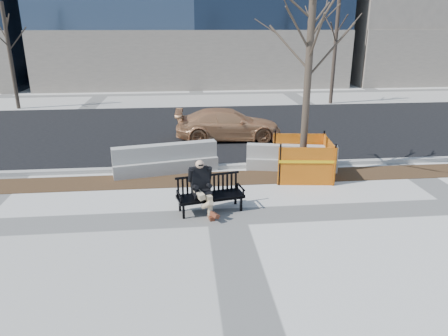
{
  "coord_description": "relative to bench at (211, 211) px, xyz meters",
  "views": [
    {
      "loc": [
        -0.97,
        -9.03,
        4.44
      ],
      "look_at": [
        0.05,
        0.97,
        0.91
      ],
      "focal_mm": 33.19,
      "sensor_mm": 36.0,
      "label": 1
    }
  ],
  "objects": [
    {
      "name": "sedan",
      "position": [
        1.19,
        6.7,
        0.0
      ],
      "size": [
        4.25,
        1.84,
        1.22
      ],
      "primitive_type": "imported",
      "rotation": [
        0.0,
        0.0,
        1.54
      ],
      "color": "#B97E51",
      "rests_on": "ground"
    },
    {
      "name": "bench",
      "position": [
        0.0,
        0.0,
        0.0
      ],
      "size": [
        1.77,
        0.93,
        0.9
      ],
      "primitive_type": null,
      "rotation": [
        0.0,
        0.0,
        0.2
      ],
      "color": "black",
      "rests_on": "ground"
    },
    {
      "name": "tree_fence",
      "position": [
        2.96,
        2.23,
        0.0
      ],
      "size": [
        2.76,
        2.76,
        6.2
      ],
      "primitive_type": null,
      "rotation": [
        0.0,
        0.0,
        -0.12
      ],
      "color": "orange",
      "rests_on": "ground"
    },
    {
      "name": "ground",
      "position": [
        0.35,
        -0.37,
        0.0
      ],
      "size": [
        120.0,
        120.0,
        0.0
      ],
      "primitive_type": "plane",
      "color": "beige",
      "rests_on": "ground"
    },
    {
      "name": "far_tree_right",
      "position": [
        8.03,
        13.97,
        0.0
      ],
      "size": [
        2.91,
        2.91,
        6.19
      ],
      "primitive_type": null,
      "rotation": [
        0.0,
        0.0,
        -0.33
      ],
      "color": "#3F3228",
      "rests_on": "ground"
    },
    {
      "name": "far_tree_left",
      "position": [
        -9.6,
        14.21,
        0.0
      ],
      "size": [
        2.52,
        2.52,
        5.94
      ],
      "primitive_type": null,
      "rotation": [
        0.0,
        0.0,
        -0.16
      ],
      "color": "#3F3429",
      "rests_on": "ground"
    },
    {
      "name": "curb",
      "position": [
        0.35,
        3.18,
        0.06
      ],
      "size": [
        60.0,
        0.25,
        0.12
      ],
      "primitive_type": "cube",
      "color": "#9E9B93",
      "rests_on": "ground"
    },
    {
      "name": "jersey_barrier_right",
      "position": [
        2.79,
        2.85,
        0.0
      ],
      "size": [
        2.9,
        1.13,
        0.82
      ],
      "primitive_type": null,
      "rotation": [
        0.0,
        0.0,
        -0.2
      ],
      "color": "#9E9B94",
      "rests_on": "ground"
    },
    {
      "name": "seated_man",
      "position": [
        -0.22,
        -0.0,
        0.0
      ],
      "size": [
        0.75,
        1.05,
        1.34
      ],
      "primitive_type": null,
      "rotation": [
        0.0,
        0.0,
        0.2
      ],
      "color": "black",
      "rests_on": "ground"
    },
    {
      "name": "jersey_barrier_left",
      "position": [
        -1.19,
        2.97,
        0.0
      ],
      "size": [
        3.3,
        1.28,
        0.93
      ],
      "primitive_type": null,
      "rotation": [
        0.0,
        0.0,
        0.2
      ],
      "color": "#9A9790",
      "rests_on": "ground"
    },
    {
      "name": "mulch_strip",
      "position": [
        0.35,
        2.23,
        0.0
      ],
      "size": [
        40.0,
        1.2,
        0.02
      ],
      "primitive_type": "cube",
      "color": "#47301C",
      "rests_on": "ground"
    },
    {
      "name": "asphalt_street",
      "position": [
        0.35,
        8.43,
        0.0
      ],
      "size": [
        60.0,
        10.4,
        0.01
      ],
      "primitive_type": "cube",
      "color": "black",
      "rests_on": "ground"
    }
  ]
}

